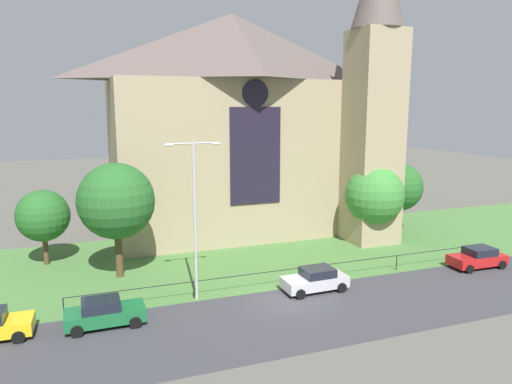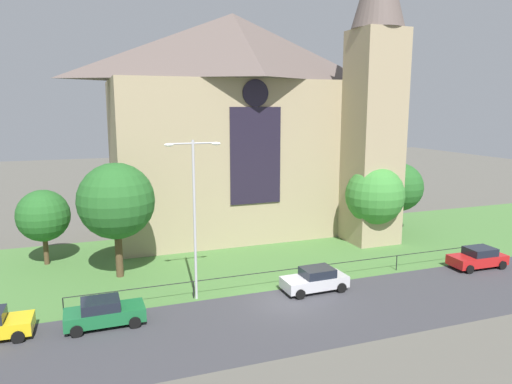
# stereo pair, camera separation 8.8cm
# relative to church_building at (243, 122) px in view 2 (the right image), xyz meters

# --- Properties ---
(ground) EXTENTS (160.00, 160.00, 0.00)m
(ground) POSITION_rel_church_building_xyz_m (-3.05, -7.29, -10.27)
(ground) COLOR #56544C
(road_asphalt) EXTENTS (120.00, 8.00, 0.01)m
(road_asphalt) POSITION_rel_church_building_xyz_m (-3.05, -19.29, -10.27)
(road_asphalt) COLOR #38383D
(road_asphalt) RESTS_ON ground
(grass_verge) EXTENTS (120.00, 20.00, 0.01)m
(grass_verge) POSITION_rel_church_building_xyz_m (-3.05, -9.29, -10.27)
(grass_verge) COLOR #477538
(grass_verge) RESTS_ON ground
(church_building) EXTENTS (23.20, 16.20, 26.00)m
(church_building) POSITION_rel_church_building_xyz_m (0.00, 0.00, 0.00)
(church_building) COLOR tan
(church_building) RESTS_ON ground
(iron_railing) EXTENTS (30.04, 0.07, 1.13)m
(iron_railing) POSITION_rel_church_building_xyz_m (-0.77, -14.79, -9.30)
(iron_railing) COLOR black
(iron_railing) RESTS_ON ground
(tree_right_far) EXTENTS (4.54, 4.54, 6.52)m
(tree_right_far) POSITION_rel_church_building_xyz_m (13.64, -5.42, -6.07)
(tree_right_far) COLOR #423021
(tree_right_far) RESTS_ON ground
(tree_right_near) EXTENTS (4.99, 4.99, 6.82)m
(tree_right_near) POSITION_rel_church_building_xyz_m (8.85, -8.59, -5.97)
(tree_right_near) COLOR #4C3823
(tree_right_near) RESTS_ON ground
(tree_left_far) EXTENTS (3.86, 3.86, 5.69)m
(tree_left_far) POSITION_rel_church_building_xyz_m (-17.24, -4.56, -6.53)
(tree_left_far) COLOR #4C3823
(tree_left_far) RESTS_ON ground
(tree_left_near) EXTENTS (5.23, 5.23, 8.01)m
(tree_left_near) POSITION_rel_church_building_xyz_m (-12.25, -9.19, -4.90)
(tree_left_near) COLOR #4C3823
(tree_left_near) RESTS_ON ground
(streetlamp_near) EXTENTS (3.37, 0.26, 9.81)m
(streetlamp_near) POSITION_rel_church_building_xyz_m (-8.11, -14.89, -4.18)
(streetlamp_near) COLOR #B2B2B7
(streetlamp_near) RESTS_ON ground
(parked_car_green) EXTENTS (4.22, 2.05, 1.51)m
(parked_car_green) POSITION_rel_church_building_xyz_m (-13.64, -16.77, -9.53)
(parked_car_green) COLOR #196033
(parked_car_green) RESTS_ON ground
(parked_car_silver) EXTENTS (4.24, 2.11, 1.51)m
(parked_car_silver) POSITION_rel_church_building_xyz_m (-0.62, -16.24, -9.53)
(parked_car_silver) COLOR #B7B7BC
(parked_car_silver) RESTS_ON ground
(parked_car_red) EXTENTS (4.25, 2.13, 1.51)m
(parked_car_red) POSITION_rel_church_building_xyz_m (12.72, -16.33, -9.53)
(parked_car_red) COLOR #B21919
(parked_car_red) RESTS_ON ground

